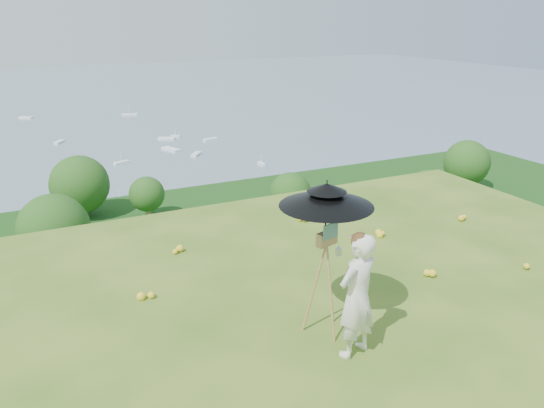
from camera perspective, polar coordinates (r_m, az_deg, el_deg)
ground at (r=6.73m, az=13.35°, el=-18.74°), size 14.00×14.00×0.00m
shoreline_tier at (r=88.64m, az=-20.86°, el=-8.67°), size 170.00×28.00×8.00m
bay_water at (r=246.95m, az=-25.00°, el=8.97°), size 700.00×700.00×0.00m
slope_trees at (r=43.55m, az=-18.60°, el=-7.51°), size 110.00×50.00×6.00m
harbor_town at (r=85.90m, az=-21.38°, el=-4.83°), size 110.00×22.00×5.00m
wildflowers at (r=6.85m, az=12.03°, el=-17.26°), size 10.00×10.50×0.12m
painter at (r=6.76m, az=9.11°, el=-9.71°), size 0.70×0.56×1.68m
field_easel at (r=7.17m, az=5.75°, el=-7.99°), size 0.76×0.76×1.62m
sun_umbrella at (r=6.80m, az=5.83°, el=-0.83°), size 1.50×1.50×0.85m
painter_cap at (r=6.41m, az=9.49°, el=-3.53°), size 0.26×0.29×0.10m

